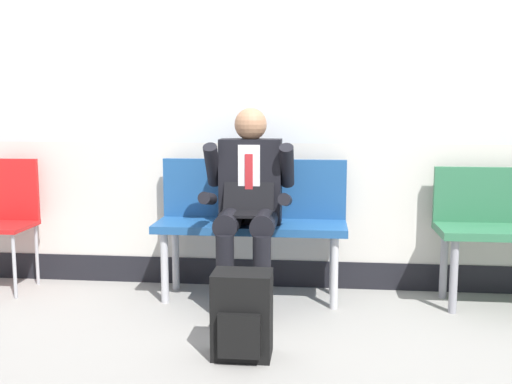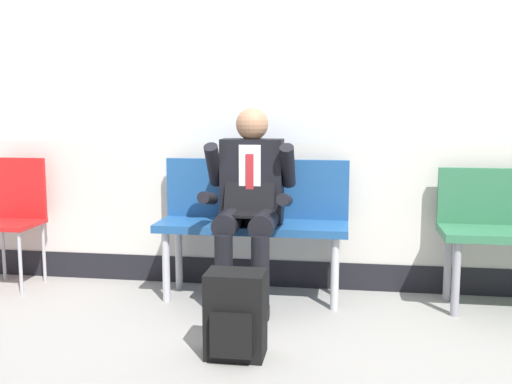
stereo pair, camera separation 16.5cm
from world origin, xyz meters
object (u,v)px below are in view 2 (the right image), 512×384
(bench_with_person, at_px, (254,214))
(folding_chair, at_px, (15,210))
(person_seated, at_px, (249,200))
(backpack, at_px, (236,315))

(bench_with_person, height_order, folding_chair, bench_with_person)
(person_seated, relative_size, folding_chair, 1.39)
(folding_chair, bearing_deg, backpack, -29.68)
(bench_with_person, height_order, person_seated, person_seated)
(bench_with_person, relative_size, person_seated, 0.99)
(bench_with_person, bearing_deg, person_seated, -90.00)
(bench_with_person, bearing_deg, backpack, -86.38)
(person_seated, distance_m, backpack, 0.94)
(bench_with_person, xyz_separation_m, person_seated, (0.00, -0.20, 0.13))
(bench_with_person, relative_size, backpack, 2.82)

